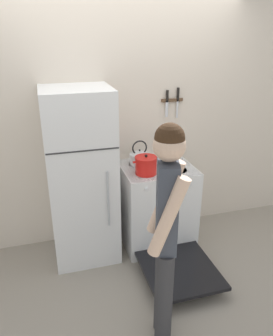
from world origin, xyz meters
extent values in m
plane|color=gray|center=(0.00, 0.00, 0.00)|extent=(14.00, 14.00, 0.00)
cube|color=beige|center=(0.00, 0.03, 1.27)|extent=(10.00, 0.06, 2.55)
cube|color=white|center=(-0.48, -0.30, 0.86)|extent=(0.63, 0.60, 1.73)
cube|color=#2D2D2D|center=(-0.48, -0.60, 1.24)|extent=(0.62, 0.01, 0.01)
cylinder|color=#B2B5BA|center=(-0.28, -0.62, 0.76)|extent=(0.02, 0.02, 0.55)
cube|color=white|center=(0.30, -0.31, 0.45)|extent=(0.73, 0.63, 0.89)
cube|color=black|center=(0.30, -0.31, 0.88)|extent=(0.72, 0.62, 0.02)
cube|color=black|center=(0.30, -0.60, 0.44)|extent=(0.63, 0.05, 0.67)
cylinder|color=black|center=(0.14, -0.44, 0.89)|extent=(0.20, 0.20, 0.01)
cylinder|color=black|center=(0.46, -0.44, 0.89)|extent=(0.20, 0.20, 0.01)
cylinder|color=black|center=(0.14, -0.19, 0.89)|extent=(0.20, 0.20, 0.01)
cylinder|color=black|center=(0.46, -0.19, 0.89)|extent=(0.20, 0.20, 0.01)
cylinder|color=silver|center=(0.08, -0.64, 0.82)|extent=(0.04, 0.02, 0.04)
cylinder|color=silver|center=(0.23, -0.64, 0.82)|extent=(0.04, 0.02, 0.04)
cylinder|color=silver|center=(0.37, -0.64, 0.82)|extent=(0.04, 0.02, 0.04)
cylinder|color=silver|center=(0.52, -0.64, 0.82)|extent=(0.04, 0.02, 0.04)
cube|color=black|center=(0.30, -0.99, 0.12)|extent=(0.67, 0.71, 0.04)
cube|color=#99999E|center=(0.30, -0.39, 0.40)|extent=(0.59, 0.35, 0.01)
cylinder|color=red|center=(0.14, -0.44, 0.97)|extent=(0.21, 0.21, 0.15)
cylinder|color=red|center=(0.14, -0.44, 1.06)|extent=(0.22, 0.22, 0.02)
sphere|color=black|center=(0.14, -0.44, 1.08)|extent=(0.03, 0.03, 0.03)
cylinder|color=red|center=(0.02, -0.44, 1.02)|extent=(0.03, 0.02, 0.02)
cylinder|color=red|center=(0.25, -0.44, 1.02)|extent=(0.03, 0.02, 0.02)
cylinder|color=silver|center=(0.15, -0.19, 0.95)|extent=(0.21, 0.21, 0.12)
cone|color=silver|center=(0.15, -0.19, 1.02)|extent=(0.20, 0.20, 0.03)
sphere|color=black|center=(0.15, -0.19, 1.05)|extent=(0.02, 0.02, 0.02)
cone|color=silver|center=(0.25, -0.19, 0.96)|extent=(0.11, 0.03, 0.09)
torus|color=black|center=(0.15, -0.19, 1.07)|extent=(0.16, 0.01, 0.16)
cylinder|color=silver|center=(0.48, -0.18, 0.96)|extent=(0.10, 0.10, 0.14)
cylinder|color=#9E7547|center=(0.49, -0.18, 1.03)|extent=(0.05, 0.02, 0.21)
cylinder|color=#232326|center=(0.48, -0.17, 1.05)|extent=(0.06, 0.01, 0.25)
cylinder|color=#B2B5BA|center=(0.48, -0.16, 1.05)|extent=(0.02, 0.05, 0.25)
cylinder|color=#4C4C51|center=(0.49, -0.18, 1.03)|extent=(0.01, 0.04, 0.21)
cylinder|color=#2D2D30|center=(-0.09, -1.60, 0.41)|extent=(0.12, 0.12, 0.83)
cylinder|color=#2D2D30|center=(-0.05, -1.44, 0.41)|extent=(0.12, 0.12, 0.83)
cube|color=#383D47|center=(-0.07, -1.52, 1.14)|extent=(0.19, 0.26, 0.62)
cylinder|color=beige|center=(-0.11, -1.64, 1.14)|extent=(0.26, 0.15, 0.55)
cylinder|color=beige|center=(-0.03, -1.39, 1.14)|extent=(0.26, 0.15, 0.55)
sphere|color=beige|center=(-0.07, -1.52, 1.55)|extent=(0.20, 0.20, 0.20)
sphere|color=#382314|center=(-0.07, -1.52, 1.60)|extent=(0.18, 0.18, 0.18)
cube|color=brown|center=(0.56, -0.01, 1.51)|extent=(0.24, 0.02, 0.03)
cube|color=silver|center=(0.50, -0.02, 1.42)|extent=(0.03, 0.00, 0.18)
cube|color=black|center=(0.50, -0.02, 1.56)|extent=(0.02, 0.02, 0.11)
cube|color=silver|center=(0.62, -0.02, 1.41)|extent=(0.02, 0.00, 0.19)
cube|color=black|center=(0.62, -0.02, 1.57)|extent=(0.02, 0.02, 0.13)
camera|label=1|loc=(-0.77, -3.23, 2.18)|focal=35.00mm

